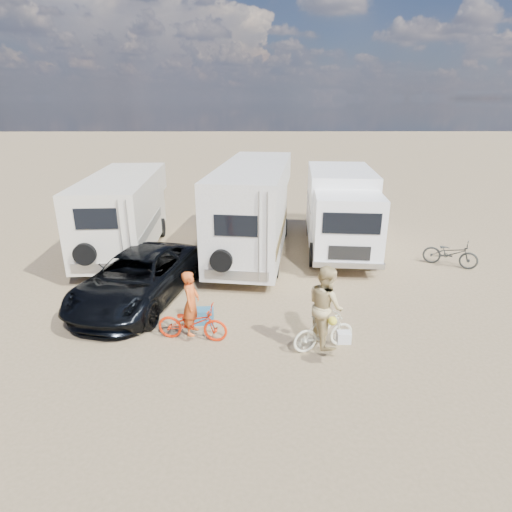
{
  "coord_description": "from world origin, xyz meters",
  "views": [
    {
      "loc": [
        0.16,
        -8.02,
        5.48
      ],
      "look_at": [
        0.23,
        3.17,
        1.3
      ],
      "focal_mm": 29.67,
      "sensor_mm": 36.0,
      "label": 1
    }
  ],
  "objects_px": {
    "rider_woman": "(325,313)",
    "cooler": "(204,316)",
    "dark_suv": "(138,278)",
    "rv_main": "(253,211)",
    "bike_man": "(192,323)",
    "box_truck": "(341,213)",
    "bike_parked": "(450,253)",
    "rider_man": "(192,310)",
    "bike_woman": "(324,332)",
    "crate": "(330,273)",
    "rv_left": "(124,215)"
  },
  "relations": [
    {
      "from": "bike_man",
      "to": "bike_parked",
      "type": "relative_size",
      "value": 0.95
    },
    {
      "from": "dark_suv",
      "to": "rider_woman",
      "type": "xyz_separation_m",
      "value": [
        4.9,
        -2.59,
        0.25
      ]
    },
    {
      "from": "rv_left",
      "to": "crate",
      "type": "distance_m",
      "value": 7.76
    },
    {
      "from": "bike_parked",
      "to": "bike_man",
      "type": "bearing_deg",
      "value": 149.0
    },
    {
      "from": "box_truck",
      "to": "bike_parked",
      "type": "relative_size",
      "value": 3.32
    },
    {
      "from": "bike_woman",
      "to": "rider_woman",
      "type": "relative_size",
      "value": 0.8
    },
    {
      "from": "bike_woman",
      "to": "bike_parked",
      "type": "height_order",
      "value": "bike_parked"
    },
    {
      "from": "box_truck",
      "to": "dark_suv",
      "type": "xyz_separation_m",
      "value": [
        -6.56,
        -4.27,
        -0.78
      ]
    },
    {
      "from": "bike_man",
      "to": "rider_man",
      "type": "bearing_deg",
      "value": 8.51
    },
    {
      "from": "box_truck",
      "to": "bike_parked",
      "type": "distance_m",
      "value": 4.04
    },
    {
      "from": "dark_suv",
      "to": "rider_woman",
      "type": "distance_m",
      "value": 5.54
    },
    {
      "from": "box_truck",
      "to": "bike_woman",
      "type": "distance_m",
      "value": 7.12
    },
    {
      "from": "bike_woman",
      "to": "crate",
      "type": "xyz_separation_m",
      "value": [
        0.87,
        4.16,
        -0.29
      ]
    },
    {
      "from": "rv_left",
      "to": "rider_woman",
      "type": "bearing_deg",
      "value": -49.32
    },
    {
      "from": "rv_main",
      "to": "crate",
      "type": "bearing_deg",
      "value": -36.19
    },
    {
      "from": "rv_left",
      "to": "bike_woman",
      "type": "relative_size",
      "value": 4.23
    },
    {
      "from": "box_truck",
      "to": "rider_man",
      "type": "bearing_deg",
      "value": -121.13
    },
    {
      "from": "bike_woman",
      "to": "cooler",
      "type": "relative_size",
      "value": 3.13
    },
    {
      "from": "rv_main",
      "to": "bike_man",
      "type": "distance_m",
      "value": 6.39
    },
    {
      "from": "rv_main",
      "to": "dark_suv",
      "type": "distance_m",
      "value": 5.23
    },
    {
      "from": "box_truck",
      "to": "cooler",
      "type": "xyz_separation_m",
      "value": [
        -4.56,
        -5.61,
        -1.29
      ]
    },
    {
      "from": "rider_woman",
      "to": "cooler",
      "type": "xyz_separation_m",
      "value": [
        -2.89,
        1.25,
        -0.75
      ]
    },
    {
      "from": "cooler",
      "to": "rider_man",
      "type": "bearing_deg",
      "value": -105.39
    },
    {
      "from": "bike_woman",
      "to": "rider_woman",
      "type": "bearing_deg",
      "value": -0.0
    },
    {
      "from": "bike_woman",
      "to": "rider_man",
      "type": "relative_size",
      "value": 0.95
    },
    {
      "from": "rider_woman",
      "to": "rv_main",
      "type": "bearing_deg",
      "value": -4.89
    },
    {
      "from": "dark_suv",
      "to": "bike_man",
      "type": "bearing_deg",
      "value": -36.21
    },
    {
      "from": "dark_suv",
      "to": "bike_woman",
      "type": "height_order",
      "value": "dark_suv"
    },
    {
      "from": "box_truck",
      "to": "rider_man",
      "type": "relative_size",
      "value": 3.73
    },
    {
      "from": "bike_woman",
      "to": "cooler",
      "type": "bearing_deg",
      "value": 48.04
    },
    {
      "from": "rv_left",
      "to": "cooler",
      "type": "bearing_deg",
      "value": -60.35
    },
    {
      "from": "rv_main",
      "to": "crate",
      "type": "distance_m",
      "value": 3.74
    },
    {
      "from": "dark_suv",
      "to": "cooler",
      "type": "distance_m",
      "value": 2.46
    },
    {
      "from": "rider_man",
      "to": "bike_parked",
      "type": "xyz_separation_m",
      "value": [
        8.28,
        4.73,
        -0.33
      ]
    },
    {
      "from": "bike_woman",
      "to": "crate",
      "type": "distance_m",
      "value": 4.26
    },
    {
      "from": "bike_man",
      "to": "cooler",
      "type": "xyz_separation_m",
      "value": [
        0.18,
        0.8,
        -0.25
      ]
    },
    {
      "from": "rider_woman",
      "to": "crate",
      "type": "distance_m",
      "value": 4.32
    },
    {
      "from": "bike_parked",
      "to": "crate",
      "type": "bearing_deg",
      "value": 132.46
    },
    {
      "from": "bike_parked",
      "to": "crate",
      "type": "height_order",
      "value": "bike_parked"
    },
    {
      "from": "box_truck",
      "to": "bike_man",
      "type": "bearing_deg",
      "value": -121.13
    },
    {
      "from": "rider_woman",
      "to": "cooler",
      "type": "relative_size",
      "value": 3.9
    },
    {
      "from": "rv_left",
      "to": "bike_man",
      "type": "bearing_deg",
      "value": -65.15
    },
    {
      "from": "rv_main",
      "to": "cooler",
      "type": "distance_m",
      "value": 5.64
    },
    {
      "from": "rv_main",
      "to": "bike_woman",
      "type": "xyz_separation_m",
      "value": [
        1.61,
        -6.54,
        -1.19
      ]
    },
    {
      "from": "rider_woman",
      "to": "cooler",
      "type": "distance_m",
      "value": 3.24
    },
    {
      "from": "dark_suv",
      "to": "rider_woman",
      "type": "height_order",
      "value": "rider_woman"
    },
    {
      "from": "rv_left",
      "to": "rider_woman",
      "type": "relative_size",
      "value": 3.39
    },
    {
      "from": "box_truck",
      "to": "bike_woman",
      "type": "bearing_deg",
      "value": -98.25
    },
    {
      "from": "rv_main",
      "to": "bike_woman",
      "type": "distance_m",
      "value": 6.84
    },
    {
      "from": "bike_woman",
      "to": "rider_man",
      "type": "bearing_deg",
      "value": 63.04
    }
  ]
}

